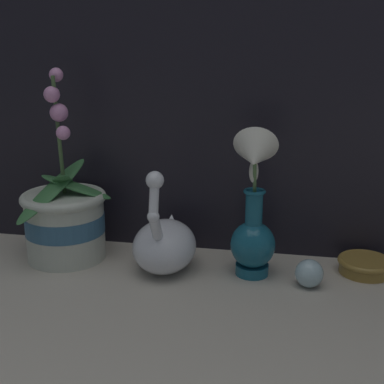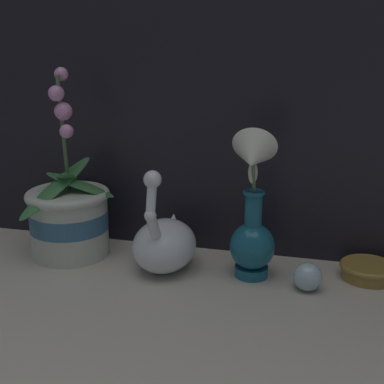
% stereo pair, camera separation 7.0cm
% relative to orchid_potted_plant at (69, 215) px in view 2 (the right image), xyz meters
% --- Properties ---
extents(ground_plane, '(2.80, 2.80, 0.00)m').
position_rel_orchid_potted_plant_xyz_m(ground_plane, '(0.31, -0.12, -0.09)').
color(ground_plane, '#BCB2A3').
extents(orchid_potted_plant, '(0.19, 0.23, 0.40)m').
position_rel_orchid_potted_plant_xyz_m(orchid_potted_plant, '(0.00, 0.00, 0.00)').
color(orchid_potted_plant, beige).
rests_on(orchid_potted_plant, ground_plane).
extents(swan_figurine, '(0.13, 0.19, 0.22)m').
position_rel_orchid_potted_plant_xyz_m(swan_figurine, '(0.22, -0.02, -0.03)').
color(swan_figurine, white).
rests_on(swan_figurine, ground_plane).
extents(blue_vase, '(0.09, 0.12, 0.30)m').
position_rel_orchid_potted_plant_xyz_m(blue_vase, '(0.40, -0.02, 0.03)').
color(blue_vase, '#195B75').
rests_on(blue_vase, ground_plane).
extents(glass_sphere, '(0.05, 0.05, 0.05)m').
position_rel_orchid_potted_plant_xyz_m(glass_sphere, '(0.51, -0.05, -0.06)').
color(glass_sphere, silver).
rests_on(glass_sphere, ground_plane).
extents(amber_dish, '(0.11, 0.11, 0.03)m').
position_rel_orchid_potted_plant_xyz_m(amber_dish, '(0.62, 0.04, -0.07)').
color(amber_dish, olive).
rests_on(amber_dish, ground_plane).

